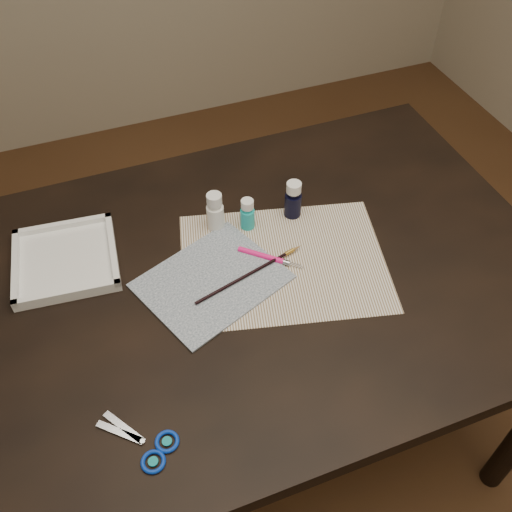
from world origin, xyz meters
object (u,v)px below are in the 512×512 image
object	(u,v)px
paper	(283,262)
paint_bottle_navy	(293,199)
scissors	(134,441)
paint_bottle_cyan	(247,214)
palette_tray	(65,259)
paint_bottle_white	(215,211)
canvas	(212,281)

from	to	relation	value
paper	paint_bottle_navy	size ratio (longest dim) A/B	4.63
paper	scissors	distance (m)	0.49
paint_bottle_cyan	palette_tray	size ratio (longest dim) A/B	0.37
paint_bottle_white	paint_bottle_navy	distance (m)	0.18
paint_bottle_white	palette_tray	distance (m)	0.34
paint_bottle_navy	paint_bottle_white	bearing A→B (deg)	171.91
paint_bottle_white	paint_bottle_navy	bearing A→B (deg)	-8.09
canvas	paint_bottle_navy	world-z (taller)	paint_bottle_navy
paper	scissors	bearing A→B (deg)	-143.99
paint_bottle_navy	palette_tray	size ratio (longest dim) A/B	0.44
paper	scissors	xyz separation A→B (m)	(-0.40, -0.29, 0.00)
paint_bottle_white	palette_tray	world-z (taller)	paint_bottle_white
paint_bottle_navy	scissors	size ratio (longest dim) A/B	0.58
paper	canvas	size ratio (longest dim) A/B	1.57
canvas	paper	bearing A→B (deg)	-0.43
canvas	paint_bottle_cyan	size ratio (longest dim) A/B	3.51
scissors	palette_tray	distance (m)	0.46
paint_bottle_cyan	palette_tray	xyz separation A→B (m)	(-0.41, 0.03, -0.03)
canvas	scissors	xyz separation A→B (m)	(-0.23, -0.29, 0.00)
canvas	paint_bottle_white	xyz separation A→B (m)	(0.06, 0.16, 0.04)
paper	paint_bottle_white	world-z (taller)	paint_bottle_white
paint_bottle_cyan	paint_bottle_navy	xyz separation A→B (m)	(0.11, 0.00, 0.01)
canvas	scissors	bearing A→B (deg)	-128.82
scissors	palette_tray	size ratio (longest dim) A/B	0.75
paint_bottle_cyan	paint_bottle_navy	distance (m)	0.11
paint_bottle_cyan	scissors	size ratio (longest dim) A/B	0.49
paint_bottle_cyan	canvas	bearing A→B (deg)	-134.74
paint_bottle_navy	palette_tray	xyz separation A→B (m)	(-0.52, 0.03, -0.03)
paint_bottle_navy	paint_bottle_cyan	bearing A→B (deg)	-179.81
paper	paint_bottle_navy	distance (m)	0.16
canvas	scissors	distance (m)	0.37
paper	canvas	distance (m)	0.16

